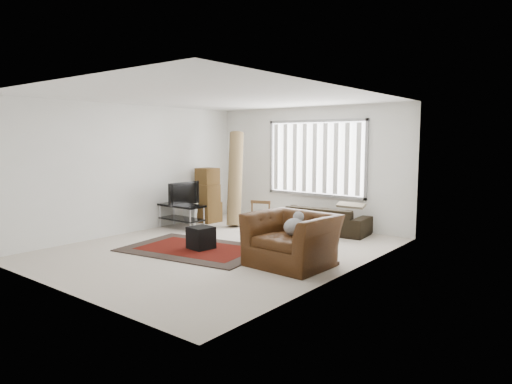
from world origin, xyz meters
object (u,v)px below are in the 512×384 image
sofa (324,215)px  armchair (292,236)px  moving_boxes (208,197)px  tv_stand (182,211)px  side_chair (258,220)px

sofa → armchair: bearing=104.1°
moving_boxes → sofa: bearing=12.8°
tv_stand → side_chair: size_ratio=1.37×
sofa → moving_boxes: bearing=7.5°
side_chair → armchair: bearing=-51.4°
tv_stand → sofa: 3.11m
tv_stand → side_chair: side_chair is taller
moving_boxes → sofa: moving_boxes is taller
tv_stand → moving_boxes: 0.98m
tv_stand → moving_boxes: (-0.13, 0.95, 0.21)m
side_chair → tv_stand: bearing=161.3°
tv_stand → side_chair: bearing=-0.8°
tv_stand → armchair: 3.71m
tv_stand → armchair: armchair is taller
tv_stand → moving_boxes: bearing=97.8°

